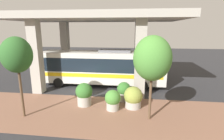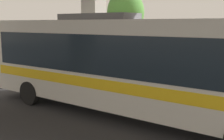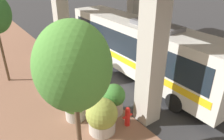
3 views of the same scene
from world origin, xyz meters
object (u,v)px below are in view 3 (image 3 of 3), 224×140
(fire_hydrant, at_px, (127,116))
(street_tree_near, at_px, (73,67))
(bus, at_px, (139,46))
(planter_extra, at_px, (75,105))
(planter_middle, at_px, (114,99))
(planter_front, at_px, (64,80))
(planter_back, at_px, (102,117))

(fire_hydrant, xyz_separation_m, street_tree_near, (-2.78, -0.71, 3.56))
(bus, xyz_separation_m, fire_hydrant, (-3.78, -3.52, -1.54))
(planter_extra, bearing_deg, street_tree_near, -112.64)
(bus, xyz_separation_m, street_tree_near, (-6.56, -4.23, 2.01))
(planter_extra, bearing_deg, fire_hydrant, -46.99)
(fire_hydrant, height_order, planter_middle, planter_middle)
(bus, relative_size, planter_front, 6.96)
(fire_hydrant, distance_m, planter_middle, 1.17)
(planter_back, relative_size, street_tree_near, 0.30)
(bus, bearing_deg, street_tree_near, -147.21)
(bus, height_order, fire_hydrant, bus)
(fire_hydrant, height_order, street_tree_near, street_tree_near)
(planter_front, bearing_deg, planter_back, -89.36)
(planter_back, bearing_deg, planter_extra, 111.08)
(bus, bearing_deg, planter_front, 172.98)
(planter_back, distance_m, planter_extra, 1.58)
(fire_hydrant, height_order, planter_extra, planter_extra)
(bus, height_order, street_tree_near, street_tree_near)
(planter_front, bearing_deg, planter_extra, -102.98)
(planter_front, distance_m, planter_extra, 2.35)
(planter_middle, distance_m, planter_extra, 1.90)
(planter_middle, xyz_separation_m, planter_back, (-1.19, -0.76, -0.03))
(planter_extra, xyz_separation_m, street_tree_near, (-1.06, -2.55, 3.28))
(planter_middle, bearing_deg, street_tree_near, -146.99)
(bus, xyz_separation_m, planter_front, (-4.97, 0.61, -1.12))
(bus, xyz_separation_m, planter_middle, (-3.74, -2.39, -1.22))
(planter_middle, xyz_separation_m, planter_extra, (-1.76, 0.72, -0.05))
(planter_extra, bearing_deg, planter_middle, -22.11)
(planter_extra, bearing_deg, planter_back, -68.92)
(planter_middle, bearing_deg, bus, 32.61)
(bus, height_order, planter_front, bus)
(planter_back, bearing_deg, street_tree_near, -146.74)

